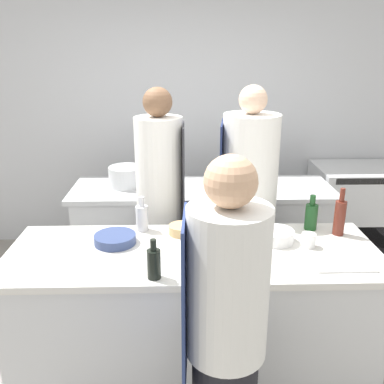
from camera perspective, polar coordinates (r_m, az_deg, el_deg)
ground_plane at (r=3.07m, az=0.19°, el=-22.80°), size 16.00×16.00×0.00m
wall_back at (r=4.47m, az=-0.62°, el=10.59°), size 8.00×0.06×2.80m
prep_counter at (r=2.79m, az=0.20°, el=-15.96°), size 2.22×0.79×0.89m
pass_counter at (r=3.86m, az=1.36°, el=-5.60°), size 2.25×0.67×0.89m
oven_range at (r=4.70m, az=21.14°, el=-2.27°), size 0.89×0.67×0.91m
chef_at_prep_near at (r=1.99m, az=4.44°, el=-18.77°), size 0.37×0.35×1.65m
chef_at_stove at (r=3.22m, az=-4.20°, el=-2.03°), size 0.36×0.35×1.78m
chef_at_pass_far at (r=3.16m, az=7.42°, el=-2.53°), size 0.43×0.41×1.80m
bottle_olive_oil at (r=2.26m, az=-5.10°, el=-9.39°), size 0.07×0.07×0.22m
bottle_vinegar at (r=2.83m, az=-6.69°, el=-3.34°), size 0.08×0.08×0.23m
bottle_wine at (r=2.93m, az=15.61°, el=-3.07°), size 0.08×0.08×0.24m
bottle_cooking_oil at (r=2.89m, az=19.10°, el=-3.10°), size 0.07×0.07×0.31m
bottle_sauce at (r=2.34m, az=-0.46°, el=-7.68°), size 0.08×0.08×0.27m
bottle_water at (r=2.79m, az=3.30°, el=-3.74°), size 0.09×0.09×0.21m
bowl_mixing_large at (r=2.77m, az=-1.38°, el=-5.02°), size 0.17×0.17×0.06m
bowl_prep_small at (r=2.72m, az=11.13°, el=-5.76°), size 0.22×0.22×0.08m
bowl_ceramic_blue at (r=2.69m, az=-10.21°, el=-6.18°), size 0.26×0.26×0.06m
cup at (r=2.69m, az=15.28°, el=-6.21°), size 0.08×0.08×0.09m
cutting_board at (r=2.56m, az=19.37°, el=-8.89°), size 0.33×0.21×0.01m
stockpot at (r=3.74m, az=-8.73°, el=2.05°), size 0.30×0.30×0.17m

